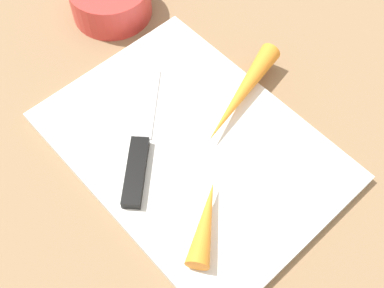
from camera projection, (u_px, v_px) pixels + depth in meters
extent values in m
plane|color=#8C6D4C|center=(192.00, 149.00, 0.60)|extent=(1.40, 1.40, 0.00)
cube|color=white|center=(192.00, 146.00, 0.60)|extent=(0.36, 0.26, 0.01)
cube|color=#B7B7BC|center=(146.00, 106.00, 0.62)|extent=(0.09, 0.09, 0.00)
cube|color=black|center=(136.00, 172.00, 0.57)|extent=(0.08, 0.08, 0.01)
cone|color=orange|center=(241.00, 94.00, 0.62)|extent=(0.07, 0.17, 0.03)
cone|color=orange|center=(205.00, 222.00, 0.53)|extent=(0.08, 0.10, 0.03)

